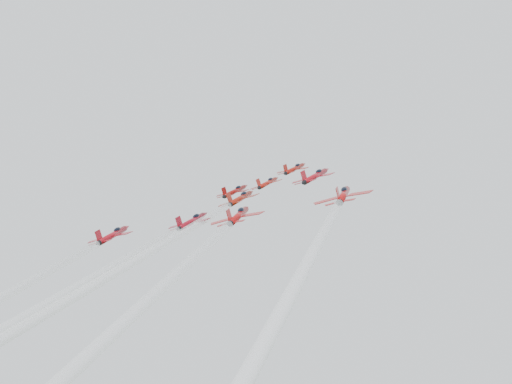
% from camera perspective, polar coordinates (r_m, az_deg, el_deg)
% --- Properties ---
extents(jet_lead, '(9.20, 11.52, 8.18)m').
position_cam_1_polar(jet_lead, '(165.35, 3.44, 2.10)').
color(jet_lead, '#A1180F').
extents(jet_row2_left, '(8.80, 11.02, 7.82)m').
position_cam_1_polar(jet_row2_left, '(151.58, -1.90, 0.09)').
color(jet_row2_left, maroon).
extents(jet_row2_center, '(8.58, 10.74, 7.62)m').
position_cam_1_polar(jet_row2_center, '(150.91, 1.05, 0.84)').
color(jet_row2_center, '#A91A10').
extents(jet_row2_right, '(10.38, 13.01, 9.23)m').
position_cam_1_polar(jet_row2_right, '(142.00, 5.29, 1.45)').
color(jet_row2_right, '#AC101B').
extents(jet_center, '(9.90, 89.77, 61.52)m').
position_cam_1_polar(jet_center, '(97.23, -12.64, -7.14)').
color(jet_center, '#9B1C0E').
extents(jet_rear_left, '(9.19, 83.33, 57.11)m').
position_cam_1_polar(jet_rear_left, '(89.85, -19.06, -10.00)').
color(jet_rear_left, maroon).
extents(jet_rear_right, '(10.36, 93.96, 64.39)m').
position_cam_1_polar(jet_rear_right, '(75.58, -17.10, -11.86)').
color(jet_rear_right, '#AF1011').
extents(jet_rear_farright, '(10.34, 93.78, 64.27)m').
position_cam_1_polar(jet_rear_farright, '(64.96, -3.30, -10.42)').
color(jet_rear_farright, '#AF1011').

